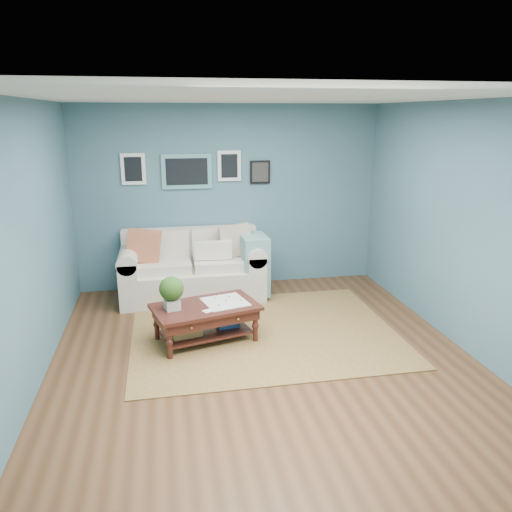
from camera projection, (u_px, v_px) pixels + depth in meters
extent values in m
plane|color=brown|center=(262.00, 356.00, 5.45)|extent=(5.00, 5.00, 0.00)
plane|color=white|center=(263.00, 97.00, 4.71)|extent=(5.00, 5.00, 0.00)
cube|color=#3D606D|center=(230.00, 197.00, 7.44)|extent=(4.50, 0.02, 2.70)
cube|color=#3D606D|center=(354.00, 342.00, 2.72)|extent=(4.50, 0.02, 2.70)
cube|color=#3D606D|center=(28.00, 247.00, 4.67)|extent=(0.02, 5.00, 2.70)
cube|color=#3D606D|center=(463.00, 227.00, 5.48)|extent=(0.02, 5.00, 2.70)
cube|color=#589394|center=(187.00, 172.00, 7.20)|extent=(0.72, 0.03, 0.50)
cube|color=black|center=(187.00, 172.00, 7.18)|extent=(0.60, 0.01, 0.38)
cube|color=white|center=(133.00, 169.00, 7.05)|extent=(0.34, 0.03, 0.44)
cube|color=white|center=(229.00, 166.00, 7.29)|extent=(0.34, 0.03, 0.44)
cube|color=black|center=(260.00, 172.00, 7.40)|extent=(0.30, 0.03, 0.34)
cube|color=brown|center=(264.00, 332.00, 6.04)|extent=(3.13, 2.50, 0.01)
cube|color=beige|center=(193.00, 282.00, 7.16)|extent=(1.49, 0.92, 0.44)
cube|color=beige|center=(190.00, 245.00, 7.36)|extent=(1.95, 0.23, 0.50)
cube|color=beige|center=(130.00, 279.00, 6.97)|extent=(0.25, 0.92, 0.65)
cube|color=beige|center=(252.00, 272.00, 7.28)|extent=(0.25, 0.92, 0.65)
cylinder|color=beige|center=(128.00, 257.00, 6.88)|extent=(0.27, 0.92, 0.27)
cylinder|color=beige|center=(252.00, 251.00, 7.19)|extent=(0.27, 0.92, 0.27)
cube|color=beige|center=(163.00, 266.00, 6.95)|extent=(0.76, 0.59, 0.14)
cube|color=beige|center=(220.00, 263.00, 7.09)|extent=(0.76, 0.59, 0.14)
cube|color=beige|center=(162.00, 243.00, 7.15)|extent=(0.76, 0.13, 0.38)
cube|color=beige|center=(218.00, 241.00, 7.30)|extent=(0.76, 0.13, 0.38)
cube|color=#D76140|center=(144.00, 246.00, 6.83)|extent=(0.51, 0.18, 0.50)
cube|color=beige|center=(235.00, 240.00, 7.13)|extent=(0.50, 0.19, 0.48)
cube|color=beige|center=(213.00, 250.00, 6.97)|extent=(0.52, 0.13, 0.25)
cube|color=#6EA6A1|center=(254.00, 264.00, 7.12)|extent=(0.36, 0.58, 0.84)
cube|color=black|center=(205.00, 307.00, 5.70)|extent=(1.31, 0.96, 0.04)
cube|color=black|center=(206.00, 313.00, 5.73)|extent=(1.21, 0.87, 0.12)
cube|color=black|center=(206.00, 332.00, 5.79)|extent=(1.10, 0.75, 0.02)
sphere|color=gold|center=(191.00, 328.00, 5.34)|extent=(0.03, 0.03, 0.03)
sphere|color=gold|center=(238.00, 319.00, 5.57)|extent=(0.03, 0.03, 0.03)
cylinder|color=black|center=(169.00, 342.00, 5.33)|extent=(0.06, 0.06, 0.40)
cylinder|color=black|center=(255.00, 325.00, 5.75)|extent=(0.06, 0.06, 0.40)
cylinder|color=black|center=(157.00, 324.00, 5.78)|extent=(0.06, 0.06, 0.40)
cylinder|color=black|center=(237.00, 310.00, 6.21)|extent=(0.06, 0.06, 0.40)
cube|color=beige|center=(172.00, 304.00, 5.57)|extent=(0.19, 0.19, 0.12)
sphere|color=#285118|center=(171.00, 289.00, 5.52)|extent=(0.27, 0.27, 0.27)
cube|color=silver|center=(225.00, 302.00, 5.80)|extent=(0.57, 0.57, 0.01)
cube|color=#A37048|center=(185.00, 327.00, 5.66)|extent=(0.38, 0.31, 0.20)
cube|color=#224A87|center=(227.00, 322.00, 5.90)|extent=(0.27, 0.23, 0.11)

